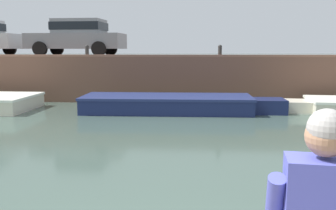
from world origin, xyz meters
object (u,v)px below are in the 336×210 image
mooring_bollard_mid (87,50)px  mooring_bollard_east (220,50)px  car_left_inner_grey (78,36)px  boat_moored_central_navy (175,104)px

mooring_bollard_mid → mooring_bollard_east: same height
car_left_inner_grey → mooring_bollard_east: size_ratio=9.29×
car_left_inner_grey → mooring_bollard_mid: (0.93, -1.83, -0.61)m
boat_moored_central_navy → car_left_inner_grey: 6.41m
mooring_bollard_mid → mooring_bollard_east: bearing=0.0°
mooring_bollard_east → car_left_inner_grey: bearing=163.0°
boat_moored_central_navy → mooring_bollard_mid: size_ratio=14.61×
mooring_bollard_mid → mooring_bollard_east: 5.04m
car_left_inner_grey → boat_moored_central_navy: bearing=-42.2°
car_left_inner_grey → mooring_bollard_mid: 2.14m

